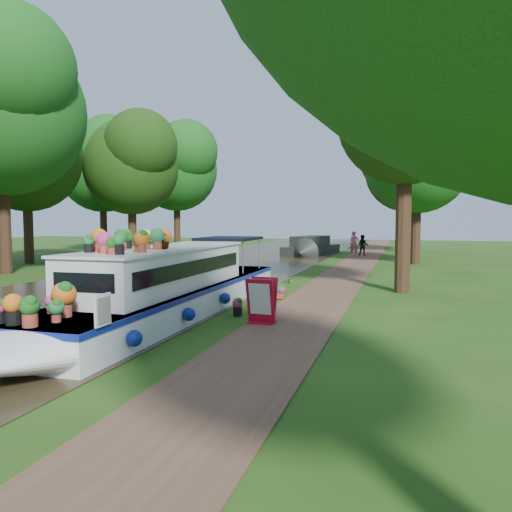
# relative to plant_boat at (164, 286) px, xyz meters

# --- Properties ---
(ground) EXTENTS (100.00, 100.00, 0.00)m
(ground) POSITION_rel_plant_boat_xyz_m (2.25, 3.59, -0.85)
(ground) COLOR #1F4210
(ground) RESTS_ON ground
(canal_water) EXTENTS (10.00, 100.00, 0.02)m
(canal_water) POSITION_rel_plant_boat_xyz_m (-3.75, 3.59, -0.84)
(canal_water) COLOR black
(canal_water) RESTS_ON ground
(towpath) EXTENTS (2.20, 100.00, 0.03)m
(towpath) POSITION_rel_plant_boat_xyz_m (3.45, 3.59, -0.84)
(towpath) COLOR brown
(towpath) RESTS_ON ground
(plant_boat) EXTENTS (2.29, 13.52, 2.31)m
(plant_boat) POSITION_rel_plant_boat_xyz_m (0.00, 0.00, 0.00)
(plant_boat) COLOR silver
(plant_boat) RESTS_ON canal_water
(tree_near_overhang) EXTENTS (5.52, 5.28, 8.99)m
(tree_near_overhang) POSITION_rel_plant_boat_xyz_m (6.04, 6.66, 5.75)
(tree_near_overhang) COLOR black
(tree_near_overhang) RESTS_ON ground
(tree_near_mid) EXTENTS (6.90, 6.60, 9.40)m
(tree_near_mid) POSITION_rel_plant_boat_xyz_m (6.73, 18.68, 5.58)
(tree_near_mid) COLOR black
(tree_near_mid) RESTS_ON ground
(tree_near_far) EXTENTS (7.59, 7.26, 10.30)m
(tree_near_far) POSITION_rel_plant_boat_xyz_m (6.23, 29.68, 6.20)
(tree_near_far) COLOR black
(tree_near_far) RESTS_ON ground
(tree_far_b) EXTENTS (8.97, 8.58, 12.11)m
(tree_far_b) POSITION_rel_plant_boat_xyz_m (-12.27, 7.70, 7.42)
(tree_far_b) COLOR black
(tree_far_b) RESTS_ON ground
(tree_far_c) EXTENTS (7.13, 6.82, 9.59)m
(tree_far_c) POSITION_rel_plant_boat_xyz_m (-11.27, 17.68, 5.67)
(tree_far_c) COLOR black
(tree_far_c) RESTS_ON ground
(tree_far_d) EXTENTS (8.05, 7.70, 10.85)m
(tree_far_d) POSITION_rel_plant_boat_xyz_m (-12.77, 27.69, 6.54)
(tree_far_d) COLOR black
(tree_far_d) RESTS_ON ground
(tree_far_g) EXTENTS (7.36, 7.04, 9.95)m
(tree_far_g) POSITION_rel_plant_boat_xyz_m (-15.27, 12.68, 5.93)
(tree_far_g) COLOR black
(tree_far_g) RESTS_ON ground
(tree_far_h) EXTENTS (7.82, 7.48, 10.49)m
(tree_far_h) POSITION_rel_plant_boat_xyz_m (-16.77, 22.69, 6.28)
(tree_far_h) COLOR black
(tree_far_h) RESTS_ON ground
(second_boat) EXTENTS (3.52, 7.47, 1.37)m
(second_boat) POSITION_rel_plant_boat_xyz_m (-0.50, 24.43, -0.29)
(second_boat) COLOR black
(second_boat) RESTS_ON canal_water
(sandwich_board) EXTENTS (0.73, 0.61, 1.13)m
(sandwich_board) POSITION_rel_plant_boat_xyz_m (2.70, -0.03, -0.31)
(sandwich_board) COLOR #B60D24
(sandwich_board) RESTS_ON towpath
(pedestrian_pink) EXTENTS (0.74, 0.61, 1.75)m
(pedestrian_pink) POSITION_rel_plant_boat_xyz_m (2.75, 23.62, 0.05)
(pedestrian_pink) COLOR #D357A5
(pedestrian_pink) RESTS_ON towpath
(pedestrian_dark) EXTENTS (0.78, 0.64, 1.49)m
(pedestrian_dark) POSITION_rel_plant_boat_xyz_m (3.31, 24.26, -0.08)
(pedestrian_dark) COLOR black
(pedestrian_dark) RESTS_ON towpath
(verge_plant) EXTENTS (0.40, 0.35, 0.42)m
(verge_plant) POSITION_rel_plant_boat_xyz_m (1.67, 8.09, -0.65)
(verge_plant) COLOR #3A6E21
(verge_plant) RESTS_ON ground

